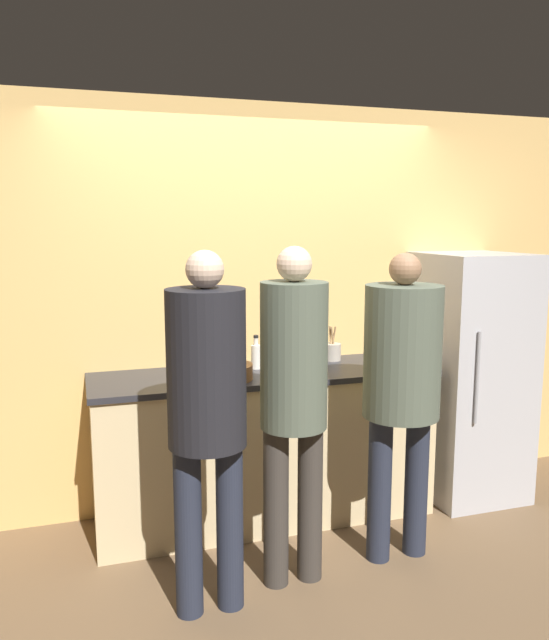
# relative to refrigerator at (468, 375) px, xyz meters

# --- Properties ---
(ground_plane) EXTENTS (14.00, 14.00, 0.00)m
(ground_plane) POSITION_rel_refrigerator_xyz_m (-1.43, -0.30, -0.83)
(ground_plane) COLOR brown
(wall_back) EXTENTS (5.20, 0.06, 2.60)m
(wall_back) POSITION_rel_refrigerator_xyz_m (-1.43, 0.37, 0.47)
(wall_back) COLOR #E0B266
(wall_back) RESTS_ON ground_plane
(counter) EXTENTS (2.11, 0.65, 0.95)m
(counter) POSITION_rel_refrigerator_xyz_m (-1.43, 0.06, -0.35)
(counter) COLOR beige
(counter) RESTS_ON ground_plane
(refrigerator) EXTENTS (0.63, 0.71, 1.65)m
(refrigerator) POSITION_rel_refrigerator_xyz_m (0.00, 0.00, 0.00)
(refrigerator) COLOR #B7B7BC
(refrigerator) RESTS_ON ground_plane
(person_left) EXTENTS (0.36, 0.36, 1.73)m
(person_left) POSITION_rel_refrigerator_xyz_m (-1.96, -0.80, 0.22)
(person_left) COLOR #232838
(person_left) RESTS_ON ground_plane
(person_center) EXTENTS (0.34, 0.34, 1.74)m
(person_center) POSITION_rel_refrigerator_xyz_m (-1.50, -0.69, 0.21)
(person_center) COLOR #38332D
(person_center) RESTS_ON ground_plane
(person_right) EXTENTS (0.41, 0.41, 1.70)m
(person_right) POSITION_rel_refrigerator_xyz_m (-0.86, -0.63, 0.22)
(person_right) COLOR #232838
(person_right) RESTS_ON ground_plane
(fruit_bowl) EXTENTS (0.33, 0.33, 0.13)m
(fruit_bowl) POSITION_rel_refrigerator_xyz_m (-1.71, -0.07, 0.17)
(fruit_bowl) COLOR brown
(fruit_bowl) RESTS_ON counter
(utensil_crock) EXTENTS (0.12, 0.12, 0.23)m
(utensil_crock) POSITION_rel_refrigerator_xyz_m (-0.91, 0.21, 0.18)
(utensil_crock) COLOR #ADA393
(utensil_crock) RESTS_ON counter
(bottle_clear) EXTENTS (0.06, 0.06, 0.21)m
(bottle_clear) POSITION_rel_refrigerator_xyz_m (-1.46, 0.13, 0.21)
(bottle_clear) COLOR silver
(bottle_clear) RESTS_ON counter
(bottle_dark) EXTENTS (0.08, 0.08, 0.26)m
(bottle_dark) POSITION_rel_refrigerator_xyz_m (-1.10, 0.17, 0.22)
(bottle_dark) COLOR #333338
(bottle_dark) RESTS_ON counter
(cup_red) EXTENTS (0.08, 0.08, 0.10)m
(cup_red) POSITION_rel_refrigerator_xyz_m (-0.67, -0.05, 0.17)
(cup_red) COLOR #A33D33
(cup_red) RESTS_ON counter
(cup_yellow) EXTENTS (0.07, 0.07, 0.10)m
(cup_yellow) POSITION_rel_refrigerator_xyz_m (-0.54, 0.20, 0.17)
(cup_yellow) COLOR gold
(cup_yellow) RESTS_ON counter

